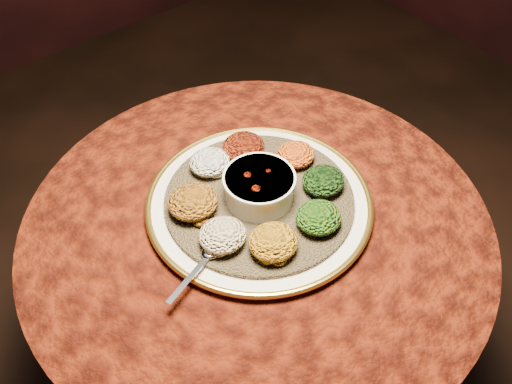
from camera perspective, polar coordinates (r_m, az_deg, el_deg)
table at (r=1.31m, az=0.08°, el=-7.97°), size 0.96×0.96×0.73m
platter at (r=1.18m, az=0.32°, el=-1.12°), size 0.59×0.59×0.02m
injera at (r=1.17m, az=0.32°, el=-0.76°), size 0.48×0.48×0.01m
stew_bowl at (r=1.14m, az=0.33°, el=0.61°), size 0.15×0.15×0.06m
spoon at (r=1.07m, az=-4.68°, el=-6.26°), size 0.15×0.07×0.01m
portion_ayib at (r=1.22m, az=-4.67°, el=3.00°), size 0.09×0.08×0.04m
portion_kitfo at (r=1.24m, az=-1.27°, el=4.54°), size 0.09×0.09×0.05m
portion_tikil at (r=1.23m, az=4.02°, el=3.76°), size 0.08×0.08×0.04m
portion_gomen at (r=1.18m, az=6.75°, el=1.13°), size 0.09×0.09×0.04m
portion_mixveg at (r=1.11m, az=6.27°, el=-2.54°), size 0.09×0.09×0.04m
portion_kik at (r=1.06m, az=1.75°, el=-5.01°), size 0.10×0.09×0.05m
portion_timatim at (r=1.08m, az=-3.36°, el=-4.33°), size 0.09×0.09×0.04m
portion_shiro at (r=1.13m, az=-6.30°, el=-0.97°), size 0.10×0.10×0.05m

